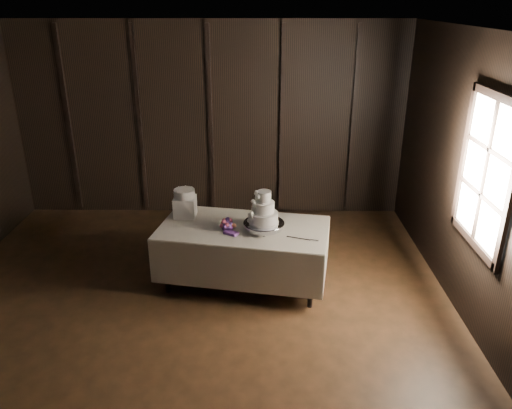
% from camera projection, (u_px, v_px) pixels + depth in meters
% --- Properties ---
extents(room, '(6.08, 7.08, 3.08)m').
position_uv_depth(room, '(174.00, 211.00, 4.48)').
color(room, black).
rests_on(room, ground).
extents(window, '(0.06, 1.16, 1.56)m').
position_uv_depth(window, '(486.00, 173.00, 4.84)').
color(window, black).
rests_on(window, room).
extents(display_table, '(2.14, 1.38, 0.76)m').
position_uv_depth(display_table, '(244.00, 253.00, 6.04)').
color(display_table, beige).
rests_on(display_table, ground).
extents(cake_stand, '(0.52, 0.52, 0.09)m').
position_uv_depth(cake_stand, '(264.00, 226.00, 5.83)').
color(cake_stand, silver).
rests_on(cake_stand, display_table).
extents(wedding_cake, '(0.38, 0.33, 0.39)m').
position_uv_depth(wedding_cake, '(261.00, 211.00, 5.73)').
color(wedding_cake, white).
rests_on(wedding_cake, cake_stand).
extents(bouquet, '(0.42, 0.45, 0.18)m').
position_uv_depth(bouquet, '(227.00, 225.00, 5.82)').
color(bouquet, '#EF587C').
rests_on(bouquet, display_table).
extents(box_pedestal, '(0.27, 0.27, 0.25)m').
position_uv_depth(box_pedestal, '(185.00, 207.00, 6.16)').
color(box_pedestal, white).
rests_on(box_pedestal, display_table).
extents(small_cake, '(0.29, 0.29, 0.10)m').
position_uv_depth(small_cake, '(184.00, 194.00, 6.09)').
color(small_cake, white).
rests_on(small_cake, box_pedestal).
extents(cake_knife, '(0.36, 0.15, 0.01)m').
position_uv_depth(cake_knife, '(298.00, 238.00, 5.62)').
color(cake_knife, silver).
rests_on(cake_knife, display_table).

